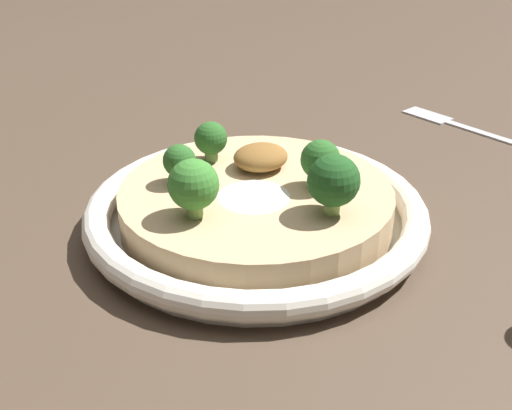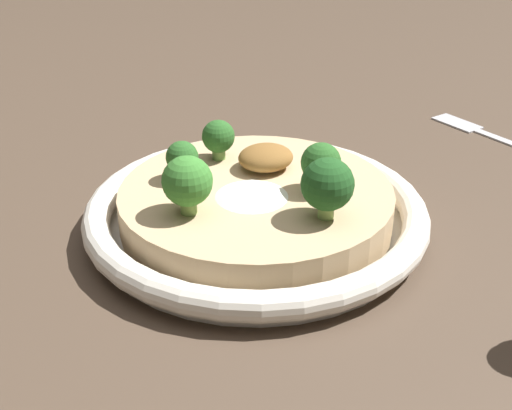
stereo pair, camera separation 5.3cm
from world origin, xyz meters
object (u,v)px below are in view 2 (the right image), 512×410
at_px(broccoli_back_left, 327,185).
at_px(broccoli_front_right, 182,158).
at_px(broccoli_left, 321,164).
at_px(broccoli_right, 187,182).
at_px(broccoli_front, 218,137).
at_px(risotto_bowl, 256,210).
at_px(fork_utensil, 488,134).

bearing_deg(broccoli_back_left, broccoli_front_right, -53.84).
relative_size(broccoli_left, broccoli_right, 0.89).
xyz_separation_m(broccoli_front, broccoli_left, (-0.05, 0.09, 0.00)).
bearing_deg(broccoli_left, broccoli_front_right, -34.34).
relative_size(broccoli_front_right, broccoli_front, 0.94).
bearing_deg(broccoli_right, broccoli_left, 176.00).
xyz_separation_m(broccoli_left, broccoli_right, (0.11, -0.01, 0.00)).
bearing_deg(broccoli_front_right, risotto_bowl, 140.87).
bearing_deg(broccoli_front, fork_utensil, -177.63).
bearing_deg(broccoli_left, broccoli_back_left, 66.91).
xyz_separation_m(risotto_bowl, broccoli_right, (0.06, 0.02, 0.05)).
height_order(risotto_bowl, broccoli_front_right, broccoli_front_right).
xyz_separation_m(risotto_bowl, broccoli_front, (0.01, -0.07, 0.04)).
distance_m(broccoli_right, broccoli_back_left, 0.10).
bearing_deg(risotto_bowl, broccoli_right, 15.09).
xyz_separation_m(broccoli_front_right, broccoli_right, (0.01, 0.06, 0.01)).
distance_m(broccoli_front, fork_utensil, 0.33).
bearing_deg(fork_utensil, broccoli_back_left, 105.91).
bearing_deg(risotto_bowl, broccoli_left, 151.51).
xyz_separation_m(broccoli_front_right, broccoli_back_left, (-0.08, 0.10, 0.01)).
relative_size(broccoli_left, broccoli_back_left, 0.86).
height_order(broccoli_back_left, fork_utensil, broccoli_back_left).
relative_size(risotto_bowl, broccoli_back_left, 5.95).
xyz_separation_m(broccoli_front, broccoli_right, (0.06, 0.08, 0.01)).
bearing_deg(broccoli_front_right, broccoli_left, 145.66).
xyz_separation_m(broccoli_right, broccoli_back_left, (-0.09, 0.05, 0.00)).
height_order(broccoli_front_right, broccoli_right, broccoli_right).
height_order(risotto_bowl, broccoli_back_left, broccoli_back_left).
distance_m(broccoli_left, broccoli_back_left, 0.04).
height_order(broccoli_front, fork_utensil, broccoli_front).
xyz_separation_m(broccoli_front, fork_utensil, (-0.33, -0.01, -0.06)).
bearing_deg(risotto_bowl, broccoli_front_right, -39.13).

